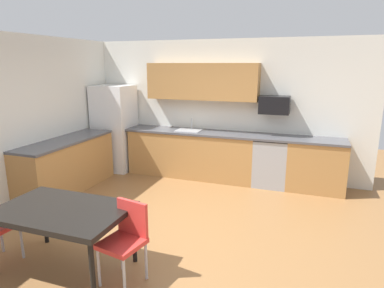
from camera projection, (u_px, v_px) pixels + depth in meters
The scene contains 16 objects.
ground_plane at pixel (168, 231), 4.58m from camera, with size 12.00×12.00×0.00m, color olive.
wall_back at pixel (219, 109), 6.70m from camera, with size 5.80×0.10×2.70m, color silver.
wall_left at pixel (8, 123), 5.13m from camera, with size 0.10×5.80×2.70m, color silver.
cabinet_run_back at pixel (191, 154), 6.74m from camera, with size 2.55×0.60×0.90m, color #AD7A42.
cabinet_run_back_right at pixel (316, 166), 5.97m from camera, with size 1.00×0.60×0.90m, color #AD7A42.
cabinet_run_left at pixel (67, 166), 5.96m from camera, with size 0.60×2.00×0.90m, color #AD7A42.
countertop_back at pixel (214, 133), 6.48m from camera, with size 4.80×0.64×0.04m, color #4C4C51.
countertop_left at pixel (65, 141), 5.85m from camera, with size 0.64×2.00×0.04m, color #4C4C51.
upper_cabinets_back at pixel (202, 81), 6.46m from camera, with size 2.20×0.34×0.70m, color #AD7A42.
refrigerator at pixel (115, 128), 7.11m from camera, with size 0.76×0.70×1.80m, color white.
oven_range at pixel (271, 162), 6.23m from camera, with size 0.60×0.60×0.91m.
microwave at pixel (275, 105), 6.07m from camera, with size 0.54×0.36×0.32m, color black.
sink_basin at pixel (189, 133), 6.66m from camera, with size 0.48×0.40×0.14m, color #A5A8AD.
sink_faucet at pixel (192, 124), 6.78m from camera, with size 0.02×0.02×0.24m, color #B2B5BA.
dining_table at pixel (62, 214), 3.57m from camera, with size 1.40×0.90×0.73m.
chair_near_table at pixel (126, 236), 3.44m from camera, with size 0.47×0.47×0.85m.
Camera 1 is at (1.71, -3.83, 2.23)m, focal length 31.19 mm.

